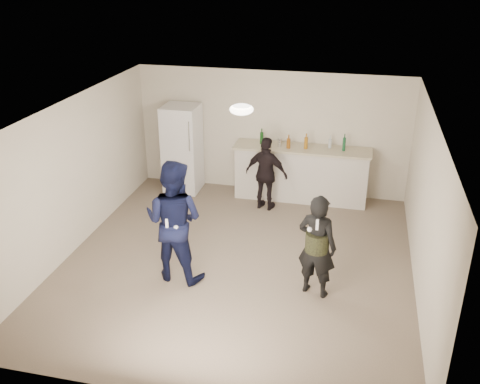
% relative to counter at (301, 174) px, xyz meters
% --- Properties ---
extents(floor, '(6.00, 6.00, 0.00)m').
position_rel_counter_xyz_m(floor, '(-0.68, -2.67, -0.53)').
color(floor, '#6B5B4C').
rests_on(floor, ground).
extents(ceiling, '(6.00, 6.00, 0.00)m').
position_rel_counter_xyz_m(ceiling, '(-0.68, -2.67, 1.98)').
color(ceiling, silver).
rests_on(ceiling, wall_back).
extents(wall_back, '(6.00, 0.00, 6.00)m').
position_rel_counter_xyz_m(wall_back, '(-0.68, 0.33, 0.72)').
color(wall_back, beige).
rests_on(wall_back, floor).
extents(wall_front, '(6.00, 0.00, 6.00)m').
position_rel_counter_xyz_m(wall_front, '(-0.68, -5.67, 0.72)').
color(wall_front, beige).
rests_on(wall_front, floor).
extents(wall_left, '(0.00, 6.00, 6.00)m').
position_rel_counter_xyz_m(wall_left, '(-3.43, -2.67, 0.72)').
color(wall_left, beige).
rests_on(wall_left, floor).
extents(wall_right, '(0.00, 6.00, 6.00)m').
position_rel_counter_xyz_m(wall_right, '(2.07, -2.67, 0.72)').
color(wall_right, beige).
rests_on(wall_right, floor).
extents(counter, '(2.60, 0.56, 1.05)m').
position_rel_counter_xyz_m(counter, '(0.00, 0.00, 0.00)').
color(counter, beige).
rests_on(counter, floor).
extents(counter_top, '(2.68, 0.64, 0.04)m').
position_rel_counter_xyz_m(counter_top, '(0.00, 0.00, 0.55)').
color(counter_top, '#C4B898').
rests_on(counter_top, counter).
extents(fridge, '(0.70, 0.70, 1.80)m').
position_rel_counter_xyz_m(fridge, '(-2.45, -0.07, 0.38)').
color(fridge, white).
rests_on(fridge, floor).
extents(fridge_handle, '(0.02, 0.02, 0.60)m').
position_rel_counter_xyz_m(fridge_handle, '(-2.17, -0.44, 0.78)').
color(fridge_handle, silver).
rests_on(fridge_handle, fridge).
extents(ceiling_dome, '(0.36, 0.36, 0.16)m').
position_rel_counter_xyz_m(ceiling_dome, '(-0.68, -2.37, 1.93)').
color(ceiling_dome, white).
rests_on(ceiling_dome, ceiling).
extents(shaker, '(0.08, 0.08, 0.17)m').
position_rel_counter_xyz_m(shaker, '(-0.45, -0.03, 0.65)').
color(shaker, silver).
rests_on(shaker, counter_top).
extents(man, '(1.01, 0.83, 1.90)m').
position_rel_counter_xyz_m(man, '(-1.50, -3.27, 0.42)').
color(man, '#0F1642').
rests_on(man, floor).
extents(woman, '(0.65, 0.52, 1.56)m').
position_rel_counter_xyz_m(woman, '(0.61, -3.25, 0.26)').
color(woman, black).
rests_on(woman, floor).
extents(camo_shorts, '(0.34, 0.34, 0.28)m').
position_rel_counter_xyz_m(camo_shorts, '(0.61, -3.25, 0.32)').
color(camo_shorts, '#2C3317').
rests_on(camo_shorts, woman).
extents(spectator, '(0.90, 0.53, 1.45)m').
position_rel_counter_xyz_m(spectator, '(-0.60, -0.60, 0.20)').
color(spectator, black).
rests_on(spectator, floor).
extents(remote_man, '(0.04, 0.04, 0.15)m').
position_rel_counter_xyz_m(remote_man, '(-1.50, -3.55, 0.53)').
color(remote_man, white).
rests_on(remote_man, man).
extents(nunchuk_man, '(0.07, 0.07, 0.07)m').
position_rel_counter_xyz_m(nunchuk_man, '(-1.38, -3.52, 0.45)').
color(nunchuk_man, white).
rests_on(nunchuk_man, man).
extents(remote_woman, '(0.04, 0.04, 0.15)m').
position_rel_counter_xyz_m(remote_woman, '(0.61, -3.50, 0.72)').
color(remote_woman, white).
rests_on(remote_woman, woman).
extents(nunchuk_woman, '(0.07, 0.07, 0.07)m').
position_rel_counter_xyz_m(nunchuk_woman, '(0.51, -3.47, 0.62)').
color(nunchuk_woman, white).
rests_on(nunchuk_woman, woman).
extents(bottle_cluster, '(1.68, 0.27, 0.26)m').
position_rel_counter_xyz_m(bottle_cluster, '(-0.00, 0.01, 0.67)').
color(bottle_cluster, '#164D29').
rests_on(bottle_cluster, counter_top).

